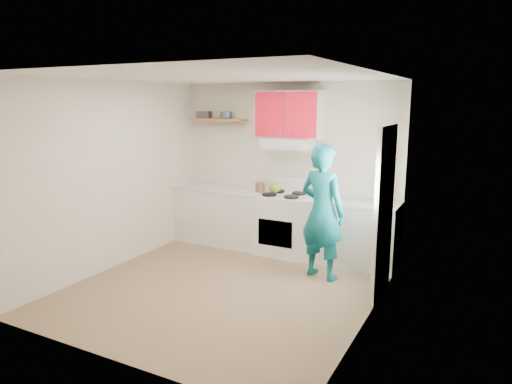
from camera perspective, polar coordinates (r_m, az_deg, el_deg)
The scene contains 21 objects.
floor at distance 5.97m, azimuth -3.80°, elevation -11.68°, with size 3.80×3.80×0.00m, color brown.
ceiling at distance 5.51m, azimuth -4.16°, elevation 14.09°, with size 3.60×3.80×0.04m, color white.
back_wall at distance 7.26m, azimuth 3.88°, elevation 3.10°, with size 3.60×0.04×2.60m, color beige.
front_wall at distance 4.14m, azimuth -17.85°, elevation -3.63°, with size 3.60×0.04×2.60m, color beige.
left_wall at distance 6.70m, azimuth -17.22°, elevation 1.95°, with size 0.04×3.80×2.60m, color beige.
right_wall at distance 4.92m, azimuth 14.23°, elevation -1.12°, with size 0.04×3.80×2.60m, color beige.
door at distance 5.65m, azimuth 15.52°, elevation -2.46°, with size 0.05×0.85×2.05m, color white.
door_glass at distance 5.57m, azimuth 15.47°, elevation 1.82°, with size 0.01×0.55×0.95m, color white.
counter_left at distance 7.64m, azimuth -4.28°, elevation -2.99°, with size 1.52×0.60×0.90m, color silver.
counter_right at distance 6.79m, azimuth 11.63°, elevation -5.03°, with size 1.32×0.60×0.90m, color silver.
stove at distance 7.10m, azimuth 3.48°, elevation -4.00°, with size 0.76×0.65×0.92m, color white.
range_hood at distance 6.98m, azimuth 3.95°, elevation 6.04°, with size 0.76×0.44×0.15m, color silver.
upper_cabinets at distance 7.00m, azimuth 4.18°, elevation 9.54°, with size 1.02×0.33×0.70m, color red.
shelf at distance 7.60m, azimuth -4.57°, elevation 8.91°, with size 0.90×0.30×0.04m, color brown.
books at distance 7.76m, azimuth -6.47°, elevation 9.47°, with size 0.22×0.16×0.11m, color #40393C.
tin at distance 7.52m, azimuth -3.70°, elevation 9.46°, with size 0.19×0.19×0.11m, color #333D4C.
kettle at distance 7.11m, azimuth 2.30°, elevation 0.47°, with size 0.18×0.18×0.15m, color olive.
crock at distance 7.19m, azimuth 0.50°, elevation 0.52°, with size 0.15×0.15×0.17m, color #523724.
cutting_board at distance 6.72m, azimuth 11.34°, elevation -1.14°, with size 0.27×0.20×0.02m, color olive.
silicone_mat at distance 6.61m, azimuth 14.75°, elevation -1.54°, with size 0.28×0.23×0.01m, color red.
person at distance 6.08m, azimuth 8.21°, elevation -2.47°, with size 0.65×0.43×1.79m, color #0B636B.
Camera 1 is at (2.88, -4.69, 2.32)m, focal length 32.37 mm.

